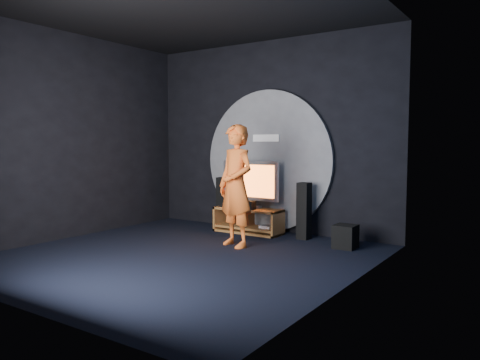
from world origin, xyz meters
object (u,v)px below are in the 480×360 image
object	(u,v)px
subwoofer	(345,237)
player	(236,186)
media_console	(249,222)
tv	(250,182)
tower_speaker_right	(304,211)
tower_speaker_left	(223,202)

from	to	relation	value
subwoofer	player	xyz separation A→B (m)	(-1.49, -0.83, 0.78)
media_console	tv	xyz separation A→B (m)	(-0.01, 0.07, 0.72)
player	tower_speaker_right	bearing A→B (deg)	77.82
tv	tower_speaker_right	xyz separation A→B (m)	(1.09, -0.01, -0.44)
media_console	tower_speaker_right	size ratio (longest dim) A/B	1.33
subwoofer	tv	bearing A→B (deg)	171.44
media_console	tower_speaker_left	bearing A→B (deg)	159.15
player	tower_speaker_left	bearing A→B (deg)	150.04
tower_speaker_right	tower_speaker_left	bearing A→B (deg)	172.64
tv	subwoofer	xyz separation A→B (m)	(1.93, -0.29, -0.73)
tv	player	world-z (taller)	player
tower_speaker_left	tower_speaker_right	bearing A→B (deg)	-7.36
media_console	tv	size ratio (longest dim) A/B	1.11
tower_speaker_left	subwoofer	bearing A→B (deg)	-10.93
tower_speaker_left	player	size ratio (longest dim) A/B	0.50
tv	subwoofer	distance (m)	2.09
media_console	player	world-z (taller)	player
tv	tower_speaker_left	size ratio (longest dim) A/B	1.20
tower_speaker_left	media_console	bearing A→B (deg)	-20.85
subwoofer	player	world-z (taller)	player
tower_speaker_right	subwoofer	xyz separation A→B (m)	(0.85, -0.28, -0.30)
tv	tower_speaker_right	distance (m)	1.17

